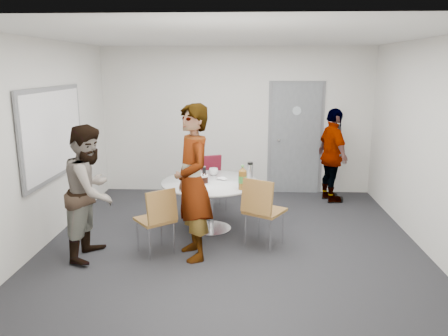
# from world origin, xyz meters

# --- Properties ---
(floor) EXTENTS (5.00, 5.00, 0.00)m
(floor) POSITION_xyz_m (0.00, 0.00, 0.00)
(floor) COLOR black
(floor) RESTS_ON ground
(ceiling) EXTENTS (5.00, 5.00, 0.00)m
(ceiling) POSITION_xyz_m (0.00, 0.00, 2.70)
(ceiling) COLOR silver
(ceiling) RESTS_ON wall_back
(wall_back) EXTENTS (5.00, 0.00, 5.00)m
(wall_back) POSITION_xyz_m (0.00, 2.50, 1.35)
(wall_back) COLOR silver
(wall_back) RESTS_ON floor
(wall_left) EXTENTS (0.00, 5.00, 5.00)m
(wall_left) POSITION_xyz_m (-2.50, 0.00, 1.35)
(wall_left) COLOR silver
(wall_left) RESTS_ON floor
(wall_right) EXTENTS (0.00, 5.00, 5.00)m
(wall_right) POSITION_xyz_m (2.50, 0.00, 1.35)
(wall_right) COLOR silver
(wall_right) RESTS_ON floor
(wall_front) EXTENTS (5.00, 0.00, 5.00)m
(wall_front) POSITION_xyz_m (0.00, -2.50, 1.35)
(wall_front) COLOR silver
(wall_front) RESTS_ON floor
(door) EXTENTS (1.02, 0.17, 2.12)m
(door) POSITION_xyz_m (1.10, 2.48, 1.03)
(door) COLOR slate
(door) RESTS_ON wall_back
(whiteboard) EXTENTS (0.04, 1.90, 1.25)m
(whiteboard) POSITION_xyz_m (-2.46, 0.20, 1.45)
(whiteboard) COLOR slate
(whiteboard) RESTS_ON wall_left
(table) EXTENTS (1.40, 1.40, 1.06)m
(table) POSITION_xyz_m (-0.30, 0.43, 0.64)
(table) COLOR white
(table) RESTS_ON floor
(chair_near_left) EXTENTS (0.60, 0.61, 0.88)m
(chair_near_left) POSITION_xyz_m (-0.91, -0.49, 0.53)
(chair_near_left) COLOR olive
(chair_near_left) RESTS_ON floor
(chair_near_right) EXTENTS (0.63, 0.65, 0.95)m
(chair_near_right) POSITION_xyz_m (0.38, -0.21, 0.58)
(chair_near_right) COLOR olive
(chair_near_right) RESTS_ON floor
(chair_far) EXTENTS (0.55, 0.57, 0.89)m
(chair_far) POSITION_xyz_m (-0.39, 1.44, 0.54)
(chair_far) COLOR maroon
(chair_far) RESTS_ON floor
(person_main) EXTENTS (0.70, 0.82, 1.92)m
(person_main) POSITION_xyz_m (-0.47, -0.50, 0.96)
(person_main) COLOR #A5C6EA
(person_main) RESTS_ON floor
(person_left) EXTENTS (0.68, 0.85, 1.67)m
(person_left) POSITION_xyz_m (-1.73, -0.53, 0.83)
(person_left) COLOR white
(person_left) RESTS_ON floor
(person_right) EXTENTS (0.63, 1.04, 1.65)m
(person_right) POSITION_xyz_m (1.69, 1.93, 0.82)
(person_right) COLOR black
(person_right) RESTS_ON floor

